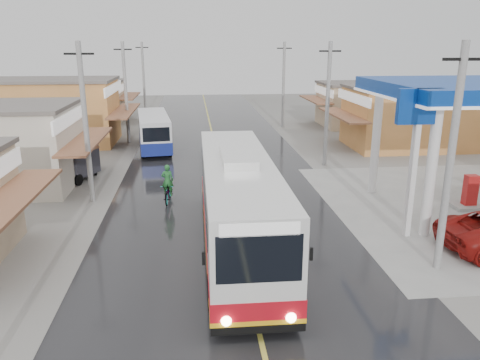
{
  "coord_description": "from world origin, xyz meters",
  "views": [
    {
      "loc": [
        -1.7,
        -14.65,
        7.91
      ],
      "look_at": [
        0.31,
        5.12,
        2.06
      ],
      "focal_mm": 35.0,
      "sensor_mm": 36.0,
      "label": 1
    }
  ],
  "objects_px": {
    "cyclist": "(168,190)",
    "tricycle_near": "(78,162)",
    "coach_bus": "(238,204)",
    "second_bus": "(154,131)",
    "tricycle_far": "(86,157)"
  },
  "relations": [
    {
      "from": "cyclist",
      "to": "tricycle_near",
      "type": "distance_m",
      "value": 7.19
    },
    {
      "from": "coach_bus",
      "to": "second_bus",
      "type": "distance_m",
      "value": 19.23
    },
    {
      "from": "cyclist",
      "to": "tricycle_far",
      "type": "relative_size",
      "value": 0.9
    },
    {
      "from": "second_bus",
      "to": "tricycle_near",
      "type": "relative_size",
      "value": 2.86
    },
    {
      "from": "second_bus",
      "to": "tricycle_near",
      "type": "bearing_deg",
      "value": -122.58
    },
    {
      "from": "coach_bus",
      "to": "tricycle_near",
      "type": "height_order",
      "value": "coach_bus"
    },
    {
      "from": "coach_bus",
      "to": "second_bus",
      "type": "height_order",
      "value": "coach_bus"
    },
    {
      "from": "second_bus",
      "to": "tricycle_far",
      "type": "xyz_separation_m",
      "value": [
        -3.77,
        -6.26,
        -0.46
      ]
    },
    {
      "from": "tricycle_far",
      "to": "cyclist",
      "type": "bearing_deg",
      "value": -53.48
    },
    {
      "from": "coach_bus",
      "to": "tricycle_far",
      "type": "xyz_separation_m",
      "value": [
        -8.42,
        12.39,
        -0.91
      ]
    },
    {
      "from": "coach_bus",
      "to": "cyclist",
      "type": "distance_m",
      "value": 6.82
    },
    {
      "from": "coach_bus",
      "to": "tricycle_near",
      "type": "xyz_separation_m",
      "value": [
        -8.51,
        10.62,
        -0.81
      ]
    },
    {
      "from": "second_bus",
      "to": "coach_bus",
      "type": "bearing_deg",
      "value": -82.93
    },
    {
      "from": "coach_bus",
      "to": "cyclist",
      "type": "xyz_separation_m",
      "value": [
        -3.02,
        5.99,
        -1.22
      ]
    },
    {
      "from": "coach_bus",
      "to": "tricycle_far",
      "type": "distance_m",
      "value": 15.01
    }
  ]
}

